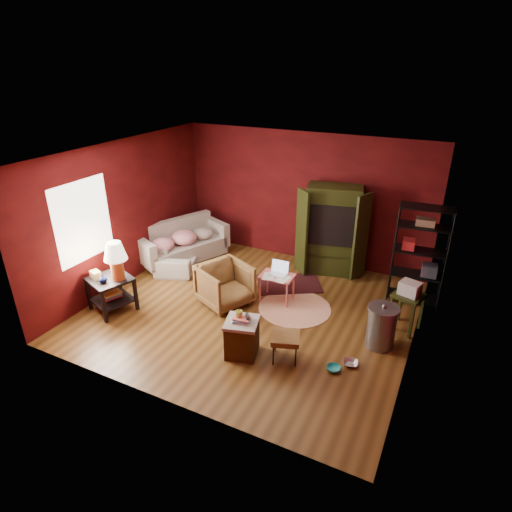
{
  "coord_description": "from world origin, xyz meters",
  "views": [
    {
      "loc": [
        3.0,
        -5.86,
        4.18
      ],
      "look_at": [
        0.0,
        0.2,
        1.0
      ],
      "focal_mm": 30.0,
      "sensor_mm": 36.0,
      "label": 1
    }
  ],
  "objects": [
    {
      "name": "pet_bowl_steel",
      "position": [
        2.01,
        -0.69,
        0.11
      ],
      "size": [
        0.23,
        0.1,
        0.23
      ],
      "primitive_type": "imported",
      "rotation": [
        0.0,
        0.0,
        0.21
      ],
      "color": "silver",
      "rests_on": "ground"
    },
    {
      "name": "vase",
      "position": [
        -2.22,
        -1.24,
        0.71
      ],
      "size": [
        0.18,
        0.19,
        0.15
      ],
      "primitive_type": "imported",
      "rotation": [
        0.0,
        0.0,
        0.28
      ],
      "color": "#0C123C",
      "rests_on": "side_table"
    },
    {
      "name": "wire_shelving",
      "position": [
        2.57,
        1.61,
        1.02
      ],
      "size": [
        0.94,
        0.47,
        1.87
      ],
      "rotation": [
        0.0,
        0.0,
        0.08
      ],
      "color": "black",
      "rests_on": "ground"
    },
    {
      "name": "room",
      "position": [
        -0.04,
        -0.01,
        1.4
      ],
      "size": [
        5.54,
        5.04,
        2.84
      ],
      "color": "brown",
      "rests_on": "ground"
    },
    {
      "name": "trash_can",
      "position": [
        2.29,
        -0.01,
        0.35
      ],
      "size": [
        0.63,
        0.63,
        0.75
      ],
      "rotation": [
        0.0,
        0.0,
        -0.41
      ],
      "color": "gray",
      "rests_on": "ground"
    },
    {
      "name": "small_stand",
      "position": [
        2.56,
        0.63,
        0.66
      ],
      "size": [
        0.55,
        0.55,
        0.89
      ],
      "rotation": [
        0.0,
        0.0,
        -0.29
      ],
      "color": "#272B0C",
      "rests_on": "ground"
    },
    {
      "name": "side_table",
      "position": [
        -2.16,
        -1.04,
        0.8
      ],
      "size": [
        0.86,
        0.86,
        1.33
      ],
      "rotation": [
        0.0,
        0.0,
        -0.35
      ],
      "color": "black",
      "rests_on": "ground"
    },
    {
      "name": "sofa",
      "position": [
        -2.31,
        1.18,
        0.38
      ],
      "size": [
        1.21,
        2.03,
        0.76
      ],
      "primitive_type": "imported",
      "rotation": [
        0.0,
        0.0,
        1.92
      ],
      "color": "gray",
      "rests_on": "ground"
    },
    {
      "name": "rug_oriental",
      "position": [
        0.25,
        1.2,
        0.02
      ],
      "size": [
        1.5,
        1.35,
        0.01
      ],
      "rotation": [
        0.0,
        0.0,
        0.54
      ],
      "color": "#451216",
      "rests_on": "ground"
    },
    {
      "name": "armchair",
      "position": [
        -0.54,
        0.01,
        0.43
      ],
      "size": [
        1.05,
        1.08,
        0.85
      ],
      "primitive_type": "imported",
      "rotation": [
        0.0,
        0.0,
        1.14
      ],
      "color": "black",
      "rests_on": "ground"
    },
    {
      "name": "mug",
      "position": [
        0.39,
        -1.16,
        0.72
      ],
      "size": [
        0.12,
        0.09,
        0.12
      ],
      "primitive_type": "imported",
      "rotation": [
        0.0,
        0.0,
        0.02
      ],
      "color": "#DEDC6C",
      "rests_on": "hamper"
    },
    {
      "name": "laptop_desk",
      "position": [
        0.27,
        0.54,
        0.47
      ],
      "size": [
        0.62,
        0.5,
        0.76
      ],
      "rotation": [
        0.0,
        0.0,
        0.03
      ],
      "color": "#FF7774",
      "rests_on": "ground"
    },
    {
      "name": "hamper",
      "position": [
        0.44,
        -1.17,
        0.31
      ],
      "size": [
        0.59,
        0.59,
        0.68
      ],
      "rotation": [
        0.0,
        0.0,
        0.26
      ],
      "color": "#452A10",
      "rests_on": "ground"
    },
    {
      "name": "pet_bowl_turquoise",
      "position": [
        1.82,
        -0.92,
        0.1
      ],
      "size": [
        0.22,
        0.1,
        0.21
      ],
      "primitive_type": "imported",
      "rotation": [
        0.0,
        0.0,
        0.19
      ],
      "color": "#2ABFC5",
      "rests_on": "ground"
    },
    {
      "name": "tv_armoire",
      "position": [
        0.78,
        2.12,
        0.97
      ],
      "size": [
        1.43,
        0.97,
        1.86
      ],
      "rotation": [
        0.0,
        0.0,
        0.23
      ],
      "color": "#272B0C",
      "rests_on": "ground"
    },
    {
      "name": "rug_round",
      "position": [
        0.68,
        0.41,
        0.01
      ],
      "size": [
        1.61,
        1.61,
        0.01
      ],
      "rotation": [
        0.0,
        0.0,
        0.25
      ],
      "color": "beige",
      "rests_on": "ground"
    },
    {
      "name": "footstool",
      "position": [
        1.08,
        -0.98,
        0.37
      ],
      "size": [
        0.52,
        0.52,
        0.42
      ],
      "rotation": [
        0.0,
        0.0,
        0.34
      ],
      "color": "black",
      "rests_on": "ground"
    },
    {
      "name": "sofa_cushions",
      "position": [
        -2.31,
        1.16,
        0.41
      ],
      "size": [
        1.5,
        2.13,
        0.83
      ],
      "rotation": [
        0.0,
        0.0,
        -0.41
      ],
      "color": "gray",
      "rests_on": "sofa"
    }
  ]
}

